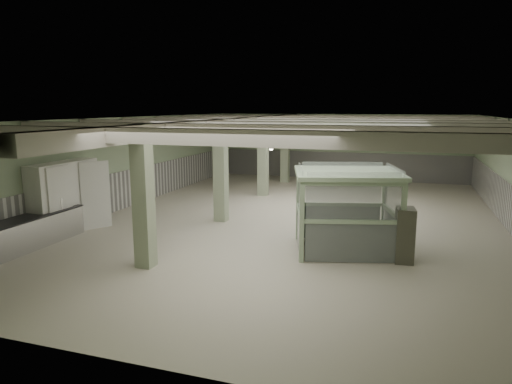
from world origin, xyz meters
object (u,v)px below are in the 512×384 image
(guard_booth, at_px, (347,195))
(filing_cabinet, at_px, (404,235))
(prep_counter, at_px, (13,237))
(walkin_cooler, at_px, (65,196))

(guard_booth, relative_size, filing_cabinet, 2.34)
(prep_counter, height_order, walkin_cooler, walkin_cooler)
(filing_cabinet, bearing_deg, walkin_cooler, 175.68)
(walkin_cooler, bearing_deg, guard_booth, 5.92)
(prep_counter, height_order, guard_booth, guard_booth)
(walkin_cooler, distance_m, guard_booth, 8.81)
(prep_counter, xyz_separation_m, walkin_cooler, (-0.08, 2.23, 0.74))
(guard_booth, height_order, filing_cabinet, guard_booth)
(filing_cabinet, bearing_deg, prep_counter, -172.16)
(filing_cabinet, bearing_deg, guard_booth, 156.35)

